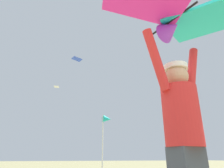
% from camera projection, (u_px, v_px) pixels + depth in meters
% --- Properties ---
extents(kite_flyer_person, '(0.81, 0.40, 1.92)m').
position_uv_depth(kite_flyer_person, '(184.00, 133.00, 1.78)').
color(kite_flyer_person, '#424751').
rests_on(kite_flyer_person, ground).
extents(held_stunt_kite, '(1.89, 1.15, 0.41)m').
position_uv_depth(held_stunt_kite, '(175.00, 15.00, 2.16)').
color(held_stunt_kite, black).
extents(distant_kite_white_overhead_distant, '(1.21, 1.21, 0.22)m').
position_uv_depth(distant_kite_white_overhead_distant, '(57.00, 87.00, 36.08)').
color(distant_kite_white_overhead_distant, white).
extents(distant_kite_blue_low_left, '(1.10, 1.10, 0.23)m').
position_uv_depth(distant_kite_blue_low_left, '(77.00, 59.00, 16.98)').
color(distant_kite_blue_low_left, blue).
extents(marker_flag, '(0.30, 0.24, 2.07)m').
position_uv_depth(marker_flag, '(106.00, 124.00, 6.48)').
color(marker_flag, silver).
rests_on(marker_flag, ground).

